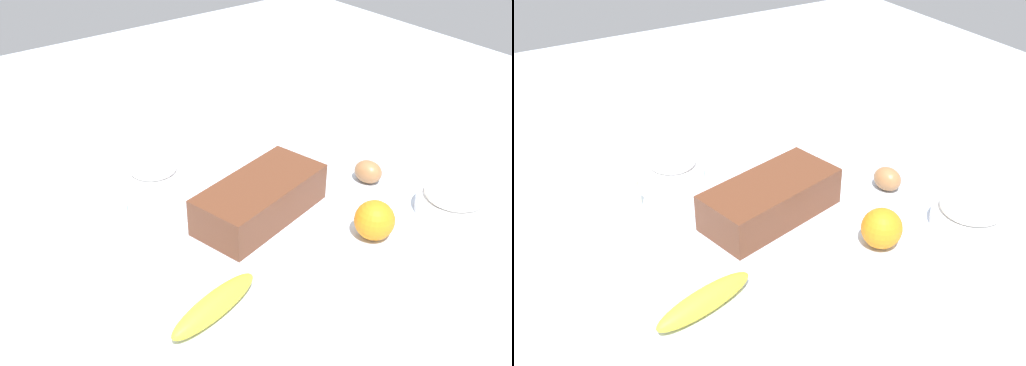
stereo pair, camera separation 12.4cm
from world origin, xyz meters
TOP-DOWN VIEW (x-y plane):
  - ground_plane at (0.00, 0.00)m, footprint 2.40×2.40m
  - loaf_pan at (0.03, 0.05)m, footprint 0.30×0.19m
  - flour_bowl at (-0.29, 0.28)m, footprint 0.15×0.15m
  - sugar_bowl at (0.14, -0.18)m, footprint 0.13×0.13m
  - banana at (0.26, 0.23)m, footprint 0.20×0.09m
  - orange_fruit at (-0.10, 0.24)m, footprint 0.08×0.08m
  - butter_block at (0.29, -0.14)m, footprint 0.10×0.08m
  - egg_near_butter at (-0.24, 0.09)m, footprint 0.06×0.07m

SIDE VIEW (x-z plane):
  - ground_plane at x=0.00m, z-range -0.02..0.00m
  - banana at x=0.26m, z-range 0.00..0.04m
  - egg_near_butter at x=-0.24m, z-range 0.00..0.05m
  - sugar_bowl at x=0.14m, z-range 0.00..0.06m
  - butter_block at x=0.29m, z-range 0.00..0.06m
  - flour_bowl at x=-0.29m, z-range 0.00..0.07m
  - orange_fruit at x=-0.10m, z-range 0.00..0.08m
  - loaf_pan at x=0.03m, z-range 0.00..0.08m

